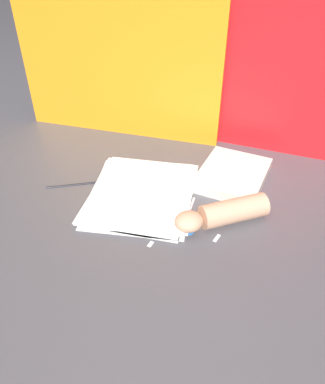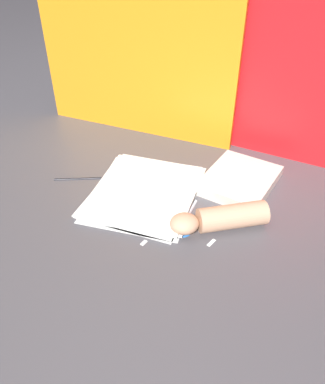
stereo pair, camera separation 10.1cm
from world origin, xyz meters
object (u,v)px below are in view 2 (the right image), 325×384
(scissors, at_px, (183,222))
(hand_forearm, at_px, (221,219))
(book_closed, at_px, (240,180))
(paper_stack, at_px, (144,192))

(scissors, bearing_deg, hand_forearm, 7.87)
(scissors, distance_m, hand_forearm, 0.10)
(hand_forearm, bearing_deg, scissors, -172.13)
(book_closed, height_order, hand_forearm, hand_forearm)
(paper_stack, height_order, hand_forearm, hand_forearm)
(book_closed, xyz_separation_m, scissors, (-0.12, -0.23, -0.01))
(paper_stack, height_order, book_closed, book_closed)
(paper_stack, distance_m, hand_forearm, 0.25)
(book_closed, bearing_deg, scissors, -116.88)
(paper_stack, xyz_separation_m, book_closed, (0.26, 0.14, 0.01))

